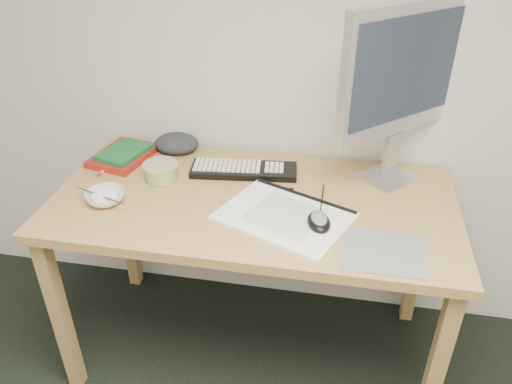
% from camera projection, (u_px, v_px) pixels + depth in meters
% --- Properties ---
extents(desk, '(1.40, 0.70, 0.75)m').
position_uv_depth(desk, '(253.00, 218.00, 1.78)').
color(desk, '#AA8A4E').
rests_on(desk, ground).
extents(mousepad, '(0.24, 0.22, 0.00)m').
position_uv_depth(mousepad, '(384.00, 252.00, 1.48)').
color(mousepad, slate).
rests_on(mousepad, desk).
extents(sketchpad, '(0.49, 0.43, 0.01)m').
position_uv_depth(sketchpad, '(284.00, 217.00, 1.63)').
color(sketchpad, white).
rests_on(sketchpad, desk).
extents(keyboard, '(0.41, 0.17, 0.02)m').
position_uv_depth(keyboard, '(244.00, 170.00, 1.89)').
color(keyboard, black).
rests_on(keyboard, desk).
extents(monitor, '(0.41, 0.40, 0.63)m').
position_uv_depth(monitor, '(404.00, 75.00, 1.65)').
color(monitor, silver).
rests_on(monitor, desk).
extents(mouse, '(0.10, 0.13, 0.04)m').
position_uv_depth(mouse, '(319.00, 219.00, 1.58)').
color(mouse, black).
rests_on(mouse, sketchpad).
extents(rice_bowl, '(0.14, 0.14, 0.04)m').
position_uv_depth(rice_bowl, '(105.00, 197.00, 1.71)').
color(rice_bowl, silver).
rests_on(rice_bowl, desk).
extents(chopsticks, '(0.20, 0.09, 0.02)m').
position_uv_depth(chopsticks, '(100.00, 196.00, 1.67)').
color(chopsticks, silver).
rests_on(chopsticks, rice_bowl).
extents(fruit_tub, '(0.17, 0.17, 0.06)m').
position_uv_depth(fruit_tub, '(161.00, 172.00, 1.84)').
color(fruit_tub, '#DAD34D').
rests_on(fruit_tub, desk).
extents(book_red, '(0.24, 0.29, 0.03)m').
position_uv_depth(book_red, '(123.00, 156.00, 1.99)').
color(book_red, maroon).
rests_on(book_red, desk).
extents(book_green, '(0.19, 0.23, 0.02)m').
position_uv_depth(book_green, '(124.00, 152.00, 1.97)').
color(book_green, '#165A2A').
rests_on(book_green, book_red).
extents(cloth_lump, '(0.17, 0.15, 0.06)m').
position_uv_depth(cloth_lump, '(177.00, 143.00, 2.04)').
color(cloth_lump, '#222429').
rests_on(cloth_lump, desk).
extents(pencil_pink, '(0.17, 0.01, 0.01)m').
position_uv_depth(pencil_pink, '(262.00, 190.00, 1.78)').
color(pencil_pink, pink).
rests_on(pencil_pink, desk).
extents(pencil_tan, '(0.12, 0.15, 0.01)m').
position_uv_depth(pencil_tan, '(258.00, 194.00, 1.76)').
color(pencil_tan, tan).
rests_on(pencil_tan, desk).
extents(pencil_black, '(0.16, 0.01, 0.01)m').
position_uv_depth(pencil_black, '(271.00, 187.00, 1.80)').
color(pencil_black, black).
rests_on(pencil_black, desk).
extents(marker_blue, '(0.05, 0.12, 0.01)m').
position_uv_depth(marker_blue, '(113.00, 166.00, 1.93)').
color(marker_blue, '#1F3AA9').
rests_on(marker_blue, desk).
extents(marker_orange, '(0.04, 0.13, 0.01)m').
position_uv_depth(marker_orange, '(109.00, 167.00, 1.92)').
color(marker_orange, orange).
rests_on(marker_orange, desk).
extents(marker_purple, '(0.03, 0.13, 0.01)m').
position_uv_depth(marker_purple, '(104.00, 167.00, 1.92)').
color(marker_purple, '#71227D').
rests_on(marker_purple, desk).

